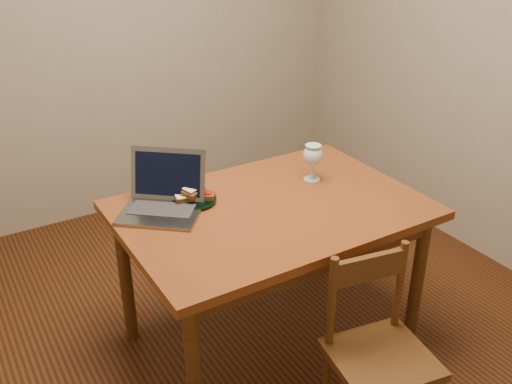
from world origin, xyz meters
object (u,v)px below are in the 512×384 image
chair (379,345)px  laptop (164,195)px  plate (194,201)px  milk_glass (313,162)px  table (271,223)px

chair → laptop: bearing=127.8°
plate → laptop: (-0.13, 0.02, 0.06)m
laptop → plate: bearing=31.6°
chair → milk_glass: (0.24, 0.78, 0.40)m
table → plate: 0.35m
chair → milk_glass: 0.91m
plate → milk_glass: size_ratio=1.09×
plate → chair: bearing=-68.7°
milk_glass → laptop: bearing=172.0°
table → plate: plate is taller
table → chair: bearing=-84.4°
chair → table: bearing=105.4°
table → laptop: laptop is taller
laptop → chair: bearing=-22.2°
table → laptop: bearing=151.1°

